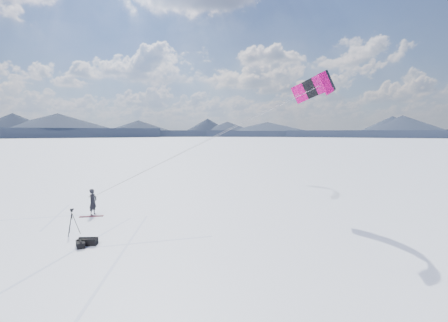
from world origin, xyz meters
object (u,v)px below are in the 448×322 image
(gear_bag_b, at_px, (80,244))
(gear_bag_a, at_px, (88,241))
(snowkiter, at_px, (93,215))
(tripod, at_px, (72,218))
(snowboard, at_px, (92,216))

(gear_bag_b, bearing_deg, gear_bag_a, 111.61)
(snowkiter, height_order, gear_bag_a, snowkiter)
(tripod, distance_m, gear_bag_a, 2.31)
(gear_bag_a, bearing_deg, tripod, 130.82)
(snowboard, distance_m, gear_bag_b, 5.87)
(gear_bag_a, bearing_deg, snowkiter, 107.31)
(snowboard, bearing_deg, tripod, -94.15)
(gear_bag_a, height_order, gear_bag_b, gear_bag_a)
(gear_bag_b, bearing_deg, snowkiter, 166.86)
(tripod, bearing_deg, snowboard, 76.54)
(gear_bag_a, relative_size, gear_bag_b, 1.27)
(gear_bag_a, xyz_separation_m, gear_bag_b, (-0.15, -0.34, -0.03))
(snowkiter, xyz_separation_m, gear_bag_b, (3.36, -5.33, 0.15))
(snowkiter, distance_m, gear_bag_b, 6.30)
(snowboard, height_order, gear_bag_a, gear_bag_a)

